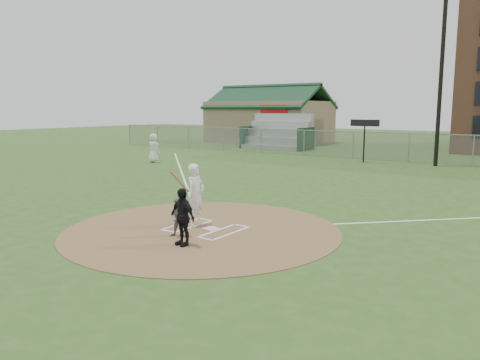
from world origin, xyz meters
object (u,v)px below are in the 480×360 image
Objects in this scene: catcher at (179,218)px; batter_at_plate at (196,195)px; ondeck_player at (154,148)px; home_plate at (211,229)px; umpire at (182,217)px.

catcher is 0.58× the size of batter_at_plate.
catcher is at bearing -70.85° from batter_at_plate.
ondeck_player is at bearing 139.69° from batter_at_plate.
home_plate is 0.21× the size of ondeck_player.
umpire reaches higher than catcher.
ondeck_player is (-14.25, 12.97, 0.40)m from catcher.
home_plate is at bearing 59.39° from catcher.
ondeck_player is at bearing 140.85° from home_plate.
home_plate is 1.17m from batter_at_plate.
umpire is 20.11m from ondeck_player.
batter_at_plate is (-0.64, 0.05, 0.97)m from home_plate.
home_plate is at bearing 112.99° from umpire.
umpire is (0.64, -0.55, 0.22)m from catcher.
umpire is at bearing 143.25° from ondeck_player.
umpire is at bearing -61.68° from catcher.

